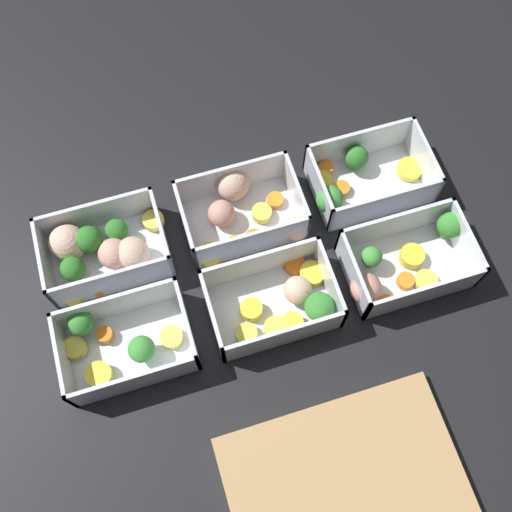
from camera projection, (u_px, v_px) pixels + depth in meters
ground_plane at (256, 262)px, 0.84m from camera, size 4.00×4.00×0.00m
container_near_left at (361, 178)px, 0.86m from camera, size 0.18×0.11×0.06m
container_near_center at (242, 210)px, 0.84m from camera, size 0.17×0.15×0.06m
container_near_right at (101, 249)px, 0.82m from camera, size 0.17×0.12×0.06m
container_far_left at (403, 262)px, 0.81m from camera, size 0.19×0.11×0.06m
container_far_center at (283, 301)px, 0.79m from camera, size 0.17×0.12×0.06m
container_far_right at (122, 344)px, 0.77m from camera, size 0.17×0.11×0.06m
cutting_board at (343, 478)px, 0.72m from camera, size 0.28×0.18×0.02m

